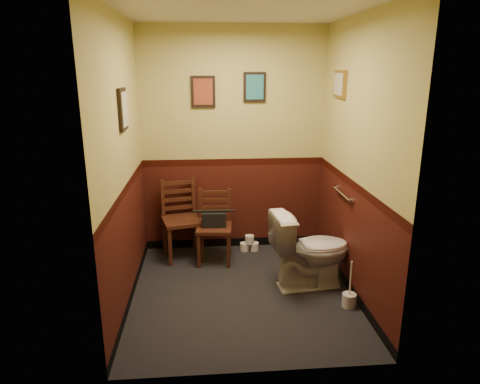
{
  "coord_description": "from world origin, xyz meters",
  "views": [
    {
      "loc": [
        -0.35,
        -3.91,
        2.2
      ],
      "look_at": [
        0.0,
        0.25,
        1.0
      ],
      "focal_mm": 32.0,
      "sensor_mm": 36.0,
      "label": 1
    }
  ],
  "objects": [
    {
      "name": "floor",
      "position": [
        0.0,
        0.0,
        0.0
      ],
      "size": [
        2.2,
        2.4,
        0.0
      ],
      "primitive_type": "cube",
      "color": "black",
      "rests_on": "ground"
    },
    {
      "name": "ceiling",
      "position": [
        0.0,
        0.0,
        2.7
      ],
      "size": [
        2.2,
        2.4,
        0.0
      ],
      "primitive_type": "cube",
      "rotation": [
        3.14,
        0.0,
        0.0
      ],
      "color": "silver",
      "rests_on": "ground"
    },
    {
      "name": "wall_back",
      "position": [
        0.0,
        1.2,
        1.35
      ],
      "size": [
        2.2,
        0.0,
        2.7
      ],
      "primitive_type": "cube",
      "rotation": [
        1.57,
        0.0,
        0.0
      ],
      "color": "#3C140D",
      "rests_on": "ground"
    },
    {
      "name": "wall_front",
      "position": [
        0.0,
        -1.2,
        1.35
      ],
      "size": [
        2.2,
        0.0,
        2.7
      ],
      "primitive_type": "cube",
      "rotation": [
        -1.57,
        0.0,
        0.0
      ],
      "color": "#3C140D",
      "rests_on": "ground"
    },
    {
      "name": "wall_left",
      "position": [
        -1.1,
        0.0,
        1.35
      ],
      "size": [
        0.0,
        2.4,
        2.7
      ],
      "primitive_type": "cube",
      "rotation": [
        1.57,
        0.0,
        1.57
      ],
      "color": "#3C140D",
      "rests_on": "ground"
    },
    {
      "name": "wall_right",
      "position": [
        1.1,
        0.0,
        1.35
      ],
      "size": [
        0.0,
        2.4,
        2.7
      ],
      "primitive_type": "cube",
      "rotation": [
        1.57,
        0.0,
        -1.57
      ],
      "color": "#3C140D",
      "rests_on": "ground"
    },
    {
      "name": "grab_bar",
      "position": [
        1.07,
        0.25,
        0.95
      ],
      "size": [
        0.05,
        0.56,
        0.06
      ],
      "color": "silver",
      "rests_on": "wall_right"
    },
    {
      "name": "framed_print_back_a",
      "position": [
        -0.35,
        1.18,
        1.95
      ],
      "size": [
        0.28,
        0.04,
        0.36
      ],
      "color": "black",
      "rests_on": "wall_back"
    },
    {
      "name": "framed_print_back_b",
      "position": [
        0.25,
        1.18,
        2.0
      ],
      "size": [
        0.26,
        0.04,
        0.34
      ],
      "color": "black",
      "rests_on": "wall_back"
    },
    {
      "name": "framed_print_left",
      "position": [
        -1.08,
        0.1,
        1.85
      ],
      "size": [
        0.04,
        0.3,
        0.38
      ],
      "color": "black",
      "rests_on": "wall_left"
    },
    {
      "name": "framed_print_right",
      "position": [
        1.08,
        0.6,
        2.05
      ],
      "size": [
        0.04,
        0.34,
        0.28
      ],
      "color": "olive",
      "rests_on": "wall_right"
    },
    {
      "name": "toilet",
      "position": [
        0.72,
        0.09,
        0.4
      ],
      "size": [
        0.87,
        0.56,
        0.8
      ],
      "primitive_type": "imported",
      "rotation": [
        0.0,
        0.0,
        1.7
      ],
      "color": "white",
      "rests_on": "floor"
    },
    {
      "name": "toilet_brush",
      "position": [
        1.0,
        -0.35,
        0.08
      ],
      "size": [
        0.13,
        0.13,
        0.47
      ],
      "color": "silver",
      "rests_on": "floor"
    },
    {
      "name": "chair_left",
      "position": [
        -0.65,
        0.96,
        0.47
      ],
      "size": [
        0.53,
        0.53,
        0.94
      ],
      "rotation": [
        0.0,
        0.0,
        0.25
      ],
      "color": "#472215",
      "rests_on": "floor"
    },
    {
      "name": "chair_right",
      "position": [
        -0.26,
        0.8,
        0.43
      ],
      "size": [
        0.43,
        0.43,
        0.85
      ],
      "rotation": [
        0.0,
        0.0,
        -0.08
      ],
      "color": "#472215",
      "rests_on": "floor"
    },
    {
      "name": "handbag",
      "position": [
        -0.26,
        0.76,
        0.53
      ],
      "size": [
        0.28,
        0.15,
        0.2
      ],
      "rotation": [
        0.0,
        0.0,
        -0.04
      ],
      "color": "black",
      "rests_on": "chair_right"
    },
    {
      "name": "tp_stack",
      "position": [
        0.19,
        1.04,
        0.09
      ],
      "size": [
        0.23,
        0.12,
        0.2
      ],
      "color": "silver",
      "rests_on": "floor"
    }
  ]
}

